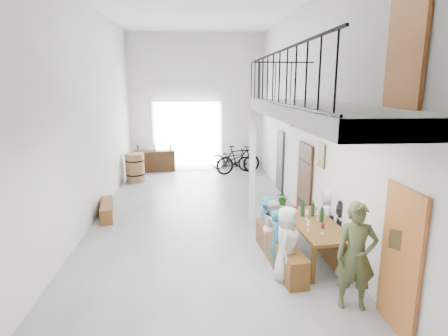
{
  "coord_description": "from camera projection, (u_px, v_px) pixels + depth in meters",
  "views": [
    {
      "loc": [
        -0.14,
        -9.49,
        3.44
      ],
      "look_at": [
        0.59,
        -0.5,
        1.45
      ],
      "focal_mm": 30.0,
      "sensor_mm": 36.0,
      "label": 1
    }
  ],
  "objects": [
    {
      "name": "bicycle_near",
      "position": [
        232.0,
        159.0,
        15.45
      ],
      "size": [
        1.93,
        1.33,
        0.96
      ],
      "primitive_type": "imported",
      "rotation": [
        0.0,
        0.0,
        1.15
      ],
      "color": "black",
      "rests_on": "ground"
    },
    {
      "name": "guest_left_d",
      "position": [
        268.0,
        220.0,
        8.25
      ],
      "size": [
        0.51,
        0.75,
        1.08
      ],
      "primitive_type": "imported",
      "rotation": [
        0.0,
        0.0,
        1.73
      ],
      "color": "teal",
      "rests_on": "ground"
    },
    {
      "name": "guest_left_c",
      "position": [
        274.0,
        227.0,
        7.74
      ],
      "size": [
        0.6,
        0.68,
        1.15
      ],
      "primitive_type": "imported",
      "rotation": [
        0.0,
        0.0,
        1.21
      ],
      "color": "silver",
      "rests_on": "ground"
    },
    {
      "name": "serving_counter",
      "position": [
        155.0,
        161.0,
        15.26
      ],
      "size": [
        1.65,
        0.69,
        0.84
      ],
      "primitive_type": "cube",
      "rotation": [
        0.0,
        0.0,
        0.16
      ],
      "color": "#3C210F",
      "rests_on": "ground"
    },
    {
      "name": "potted_plant",
      "position": [
        283.0,
        198.0,
        11.01
      ],
      "size": [
        0.44,
        0.4,
        0.42
      ],
      "primitive_type": "imported",
      "rotation": [
        0.0,
        0.0,
        -0.22
      ],
      "color": "#1A5218",
      "rests_on": "ground"
    },
    {
      "name": "tasting_table",
      "position": [
        314.0,
        227.0,
        7.4
      ],
      "size": [
        1.0,
        2.12,
        0.79
      ],
      "rotation": [
        0.0,
        0.0,
        0.08
      ],
      "color": "brown",
      "rests_on": "ground"
    },
    {
      "name": "bench_wall",
      "position": [
        329.0,
        247.0,
        7.61
      ],
      "size": [
        0.32,
        2.01,
        0.46
      ],
      "primitive_type": "cube",
      "rotation": [
        0.0,
        0.0,
        0.03
      ],
      "color": "brown",
      "rests_on": "ground"
    },
    {
      "name": "guest_right_c",
      "position": [
        329.0,
        217.0,
        8.16
      ],
      "size": [
        0.62,
        0.73,
        1.28
      ],
      "primitive_type": "imported",
      "rotation": [
        0.0,
        0.0,
        -1.98
      ],
      "color": "silver",
      "rests_on": "ground"
    },
    {
      "name": "guest_right_b",
      "position": [
        343.0,
        229.0,
        7.54
      ],
      "size": [
        0.42,
        1.16,
        1.23
      ],
      "primitive_type": "imported",
      "rotation": [
        0.0,
        0.0,
        -1.52
      ],
      "color": "black",
      "rests_on": "ground"
    },
    {
      "name": "oak_barrel",
      "position": [
        135.0,
        167.0,
        13.7
      ],
      "size": [
        0.7,
        0.7,
        1.03
      ],
      "color": "olive",
      "rests_on": "ground"
    },
    {
      "name": "balcony",
      "position": [
        316.0,
        114.0,
        6.47
      ],
      "size": [
        1.52,
        5.62,
        4.0
      ],
      "color": "silver",
      "rests_on": "ground"
    },
    {
      "name": "counter_bottles",
      "position": [
        154.0,
        148.0,
        15.15
      ],
      "size": [
        1.33,
        0.33,
        0.28
      ],
      "color": "#10321A",
      "rests_on": "serving_counter"
    },
    {
      "name": "side_bench",
      "position": [
        107.0,
        210.0,
        9.99
      ],
      "size": [
        0.58,
        1.45,
        0.4
      ],
      "primitive_type": "cube",
      "rotation": [
        0.0,
        0.0,
        0.2
      ],
      "color": "brown",
      "rests_on": "ground"
    },
    {
      "name": "tableware",
      "position": [
        310.0,
        213.0,
        7.5
      ],
      "size": [
        0.5,
        1.08,
        0.35
      ],
      "color": "#10321A",
      "rests_on": "tasting_table"
    },
    {
      "name": "bench_inner",
      "position": [
        279.0,
        250.0,
        7.39
      ],
      "size": [
        0.57,
        2.3,
        0.52
      ],
      "primitive_type": "cube",
      "rotation": [
        0.0,
        0.0,
        0.09
      ],
      "color": "brown",
      "rests_on": "ground"
    },
    {
      "name": "floor",
      "position": [
        201.0,
        217.0,
        9.99
      ],
      "size": [
        12.0,
        12.0,
        0.0
      ],
      "primitive_type": "plane",
      "color": "slate",
      "rests_on": "ground"
    },
    {
      "name": "bicycle_far",
      "position": [
        238.0,
        160.0,
        14.81
      ],
      "size": [
        1.97,
        1.13,
        1.14
      ],
      "primitive_type": "imported",
      "rotation": [
        0.0,
        0.0,
        1.9
      ],
      "color": "black",
      "rests_on": "ground"
    },
    {
      "name": "gateway_portal",
      "position": [
        188.0,
        136.0,
        15.44
      ],
      "size": [
        2.8,
        0.08,
        2.8
      ],
      "primitive_type": "cube",
      "color": "white",
      "rests_on": "ground"
    },
    {
      "name": "guest_left_a",
      "position": [
        287.0,
        243.0,
        6.68
      ],
      "size": [
        0.68,
        0.79,
        1.37
      ],
      "primitive_type": "imported",
      "rotation": [
        0.0,
        0.0,
        1.13
      ],
      "color": "silver",
      "rests_on": "ground"
    },
    {
      "name": "room_walls",
      "position": [
        199.0,
        81.0,
        9.23
      ],
      "size": [
        12.0,
        12.0,
        12.0
      ],
      "color": "white",
      "rests_on": "ground"
    },
    {
      "name": "right_wall_decor",
      "position": [
        327.0,
        166.0,
        8.01
      ],
      "size": [
        0.07,
        8.28,
        5.07
      ],
      "color": "#B06028",
      "rests_on": "ground"
    },
    {
      "name": "host_standing",
      "position": [
        356.0,
        256.0,
        5.77
      ],
      "size": [
        0.7,
        0.53,
        1.72
      ],
      "primitive_type": "imported",
      "rotation": [
        0.0,
        0.0,
        -0.2
      ],
      "color": "#444F2C",
      "rests_on": "ground"
    },
    {
      "name": "guest_left_b",
      "position": [
        277.0,
        238.0,
        7.18
      ],
      "size": [
        0.38,
        0.48,
        1.14
      ],
      "primitive_type": "imported",
      "rotation": [
        0.0,
        0.0,
        1.28
      ],
      "color": "teal",
      "rests_on": "ground"
    },
    {
      "name": "guest_right_a",
      "position": [
        354.0,
        245.0,
        6.97
      ],
      "size": [
        0.49,
        0.68,
        1.08
      ],
      "primitive_type": "imported",
      "rotation": [
        0.0,
        0.0,
        -1.16
      ],
      "color": "#A6301C",
      "rests_on": "ground"
    }
  ]
}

